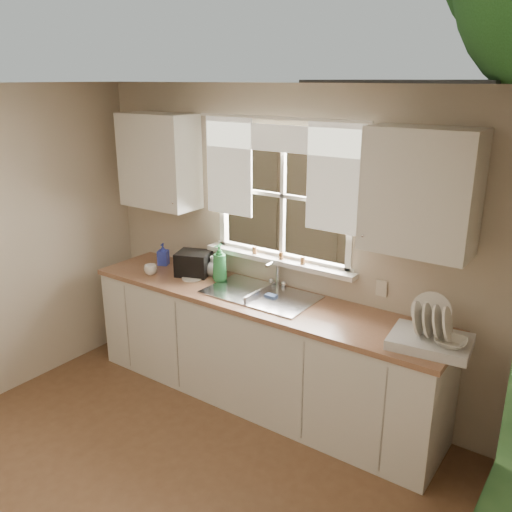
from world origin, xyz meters
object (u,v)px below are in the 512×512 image
Objects in this scene: cup at (151,270)px; black_appliance at (194,263)px; soap_bottle_a at (220,263)px; dish_rack at (431,336)px.

black_appliance reaches higher than cup.
cup is (-0.58, -0.23, -0.12)m from soap_bottle_a.
soap_bottle_a reaches higher than cup.
cup is at bearing -162.97° from soap_bottle_a.
cup is (-2.41, -0.09, -0.02)m from dish_rack.
dish_rack is 2.41m from cup.
soap_bottle_a is at bearing 175.67° from dish_rack.
soap_bottle_a is 0.29m from black_appliance.
dish_rack is at bearing -8.80° from soap_bottle_a.
soap_bottle_a reaches higher than black_appliance.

